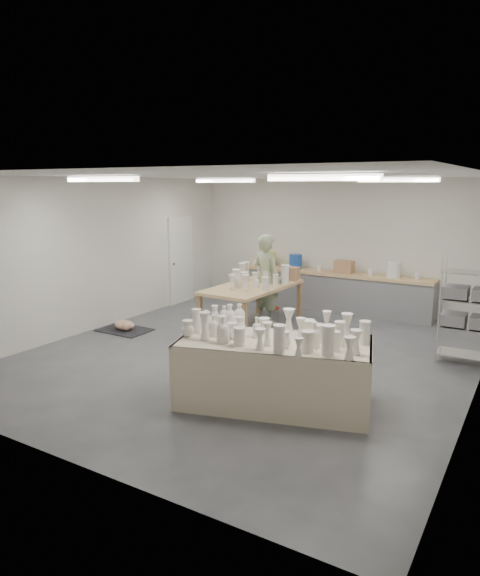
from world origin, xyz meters
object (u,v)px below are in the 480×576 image
Objects in this scene: drying_table at (273,369)px; potter at (267,279)px; work_table at (256,284)px; red_stool at (272,309)px.

potter is at bearing 102.81° from drying_table.
potter reaches higher than work_table.
work_table reaches higher than red_stool.
potter is (-1.97, 3.50, 0.46)m from drying_table.
red_stool is at bearing -73.21° from potter.
drying_table is 3.81m from work_table.
work_table is (-2.03, 3.19, 0.40)m from drying_table.
work_table is 6.34× the size of red_stool.
potter is 5.03× the size of red_stool.
drying_table is at bearing -62.49° from red_stool.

